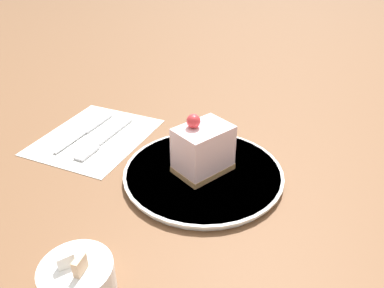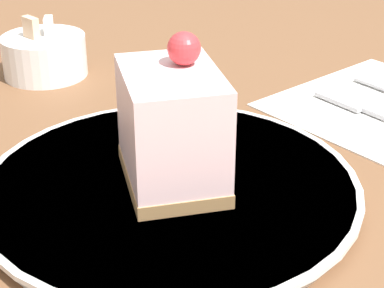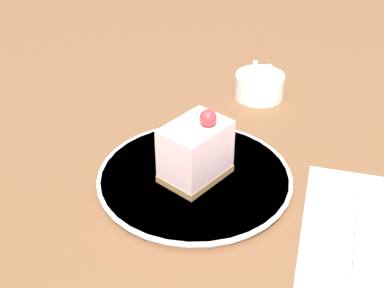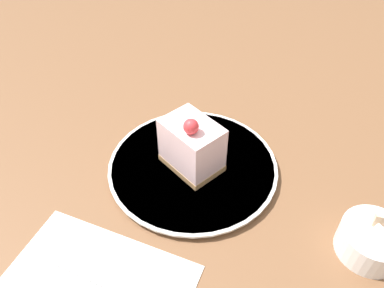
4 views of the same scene
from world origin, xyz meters
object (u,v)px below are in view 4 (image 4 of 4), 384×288
Objects in this scene: cake_slice at (192,146)px; sugar_bowl at (371,241)px; fork at (108,285)px; plate at (193,166)px.

cake_slice is 0.29m from sugar_bowl.
cake_slice is 0.60× the size of fork.
plate is at bearing 173.50° from cake_slice.
fork is at bearing 5.99° from plate.
sugar_bowl is (-0.01, 0.28, -0.03)m from cake_slice.
plate is 0.23m from fork.
plate is 0.05m from cake_slice.
sugar_bowl reaches higher than fork.
plate is 1.55× the size of fork.
plate reaches higher than fork.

